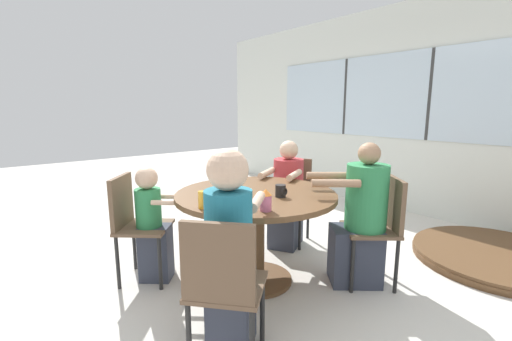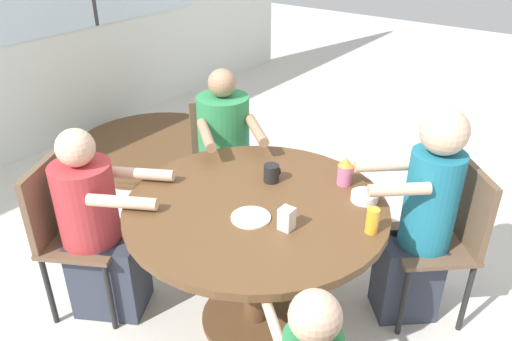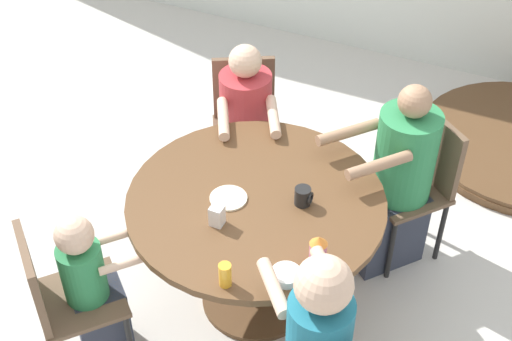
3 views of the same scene
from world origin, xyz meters
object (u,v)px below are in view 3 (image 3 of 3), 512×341
milk_carton_small (217,216)px  juice_glass (225,275)px  chair_for_woman_green_shirt (245,115)px  chair_for_man_teal_shirt (420,176)px  person_woman_green_shirt (246,137)px  bowl_white_shallow (286,275)px  person_toddler (93,294)px  chair_for_toddler (58,294)px  sippy_cup (318,249)px  person_man_teal_shirt (395,186)px  coffee_mug (303,196)px

milk_carton_small → juice_glass: bearing=-57.4°
chair_for_woman_green_shirt → chair_for_man_teal_shirt: size_ratio=1.00×
person_woman_green_shirt → bowl_white_shallow: size_ratio=8.24×
chair_for_woman_green_shirt → person_toddler: person_toddler is taller
chair_for_woman_green_shirt → chair_for_toddler: 1.66m
sippy_cup → person_toddler: bearing=-158.3°
chair_for_toddler → bowl_white_shallow: bearing=60.4°
person_woman_green_shirt → milk_carton_small: bearing=79.1°
person_toddler → person_man_teal_shirt: bearing=90.5°
chair_for_toddler → person_woman_green_shirt: person_woman_green_shirt is taller
milk_carton_small → coffee_mug: bearing=43.7°
chair_for_woman_green_shirt → person_toddler: (-0.07, -1.54, -0.08)m
sippy_cup → person_woman_green_shirt: bearing=129.7°
chair_for_toddler → person_man_teal_shirt: 1.86m
juice_glass → chair_for_man_teal_shirt: bearing=67.9°
sippy_cup → juice_glass: size_ratio=1.25×
coffee_mug → juice_glass: size_ratio=0.79×
chair_for_woman_green_shirt → person_woman_green_shirt: 0.17m
juice_glass → person_man_teal_shirt: bearing=70.2°
coffee_mug → bowl_white_shallow: 0.49m
chair_for_man_teal_shirt → person_woman_green_shirt: person_woman_green_shirt is taller
person_woman_green_shirt → bowl_white_shallow: bearing=94.0°
juice_glass → milk_carton_small: juice_glass is taller
chair_for_toddler → sippy_cup: 1.24m
chair_for_woman_green_shirt → bowl_white_shallow: size_ratio=6.66×
chair_for_man_teal_shirt → coffee_mug: 0.88m
coffee_mug → bowl_white_shallow: size_ratio=0.70×
coffee_mug → sippy_cup: sippy_cup is taller
chair_for_man_teal_shirt → milk_carton_small: size_ratio=8.41×
chair_for_toddler → coffee_mug: bearing=84.0°
person_man_teal_shirt → bowl_white_shallow: (-0.21, -1.06, 0.26)m
coffee_mug → person_toddler: bearing=-137.8°
person_woman_green_shirt → coffee_mug: bearing=104.1°
person_woman_green_shirt → milk_carton_small: person_woman_green_shirt is taller
chair_for_toddler → person_man_teal_shirt: person_man_teal_shirt is taller
chair_for_woman_green_shirt → bowl_white_shallow: chair_for_woman_green_shirt is taller
person_woman_green_shirt → person_toddler: 1.40m
person_man_teal_shirt → sippy_cup: person_man_teal_shirt is taller
chair_for_woman_green_shirt → chair_for_toddler: same height
chair_for_woman_green_shirt → person_man_teal_shirt: (1.03, -0.24, -0.01)m
chair_for_man_teal_shirt → juice_glass: bearing=107.8°
person_man_teal_shirt → person_toddler: (-1.11, -1.30, -0.06)m
chair_for_woman_green_shirt → person_toddler: bearing=58.4°
chair_for_man_teal_shirt → sippy_cup: 1.10m
chair_for_woman_green_shirt → milk_carton_small: 1.23m
person_toddler → sippy_cup: size_ratio=6.46×
bowl_white_shallow → coffee_mug: bearing=103.4°
chair_for_man_teal_shirt → person_toddler: bearing=89.5°
chair_for_man_teal_shirt → person_man_teal_shirt: 0.17m
person_toddler → bowl_white_shallow: (0.90, 0.24, 0.32)m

